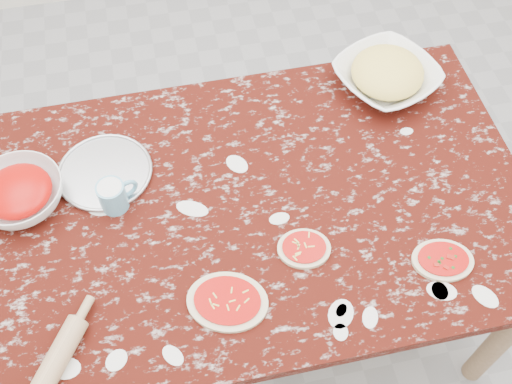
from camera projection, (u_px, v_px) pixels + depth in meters
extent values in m
plane|color=gray|center=(256.00, 305.00, 2.39)|extent=(4.00, 4.00, 0.00)
cube|color=black|center=(256.00, 205.00, 1.78)|extent=(1.60, 1.00, 0.04)
cube|color=#8E6F50|center=(256.00, 216.00, 1.83)|extent=(1.50, 0.90, 0.08)
cylinder|color=#8E6F50|center=(503.00, 337.00, 1.95)|extent=(0.07, 0.07, 0.71)
cylinder|color=#8E6F50|center=(40.00, 200.00, 2.24)|extent=(0.07, 0.07, 0.71)
cylinder|color=#8E6F50|center=(412.00, 136.00, 2.41)|extent=(0.07, 0.07, 0.71)
cylinder|color=#B2B2B7|center=(105.00, 173.00, 1.82)|extent=(0.30, 0.30, 0.01)
imported|color=white|center=(20.00, 194.00, 1.73)|extent=(0.29, 0.29, 0.08)
imported|color=white|center=(386.00, 77.00, 1.99)|extent=(0.41, 0.41, 0.08)
cylinder|color=#63AACC|center=(113.00, 196.00, 1.72)|extent=(0.08, 0.08, 0.09)
torus|color=#63AACC|center=(127.00, 189.00, 1.74)|extent=(0.07, 0.04, 0.07)
cylinder|color=silver|center=(110.00, 190.00, 1.70)|extent=(0.06, 0.06, 0.01)
ellipsoid|color=beige|center=(227.00, 302.00, 1.59)|extent=(0.26, 0.23, 0.01)
ellipsoid|color=red|center=(227.00, 300.00, 1.58)|extent=(0.21, 0.19, 0.00)
ellipsoid|color=beige|center=(304.00, 249.00, 1.68)|extent=(0.17, 0.15, 0.01)
ellipsoid|color=red|center=(304.00, 247.00, 1.67)|extent=(0.14, 0.12, 0.00)
ellipsoid|color=beige|center=(442.00, 260.00, 1.66)|extent=(0.19, 0.16, 0.01)
ellipsoid|color=red|center=(443.00, 259.00, 1.65)|extent=(0.16, 0.13, 0.00)
cylinder|color=tan|center=(50.00, 373.00, 1.46)|extent=(0.20, 0.27, 0.06)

